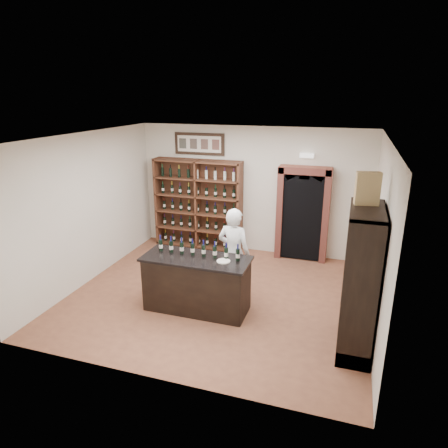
{
  "coord_description": "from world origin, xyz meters",
  "views": [
    {
      "loc": [
        2.21,
        -6.51,
        3.71
      ],
      "look_at": [
        0.02,
        0.3,
        1.35
      ],
      "focal_mm": 32.0,
      "sensor_mm": 36.0,
      "label": 1
    }
  ],
  "objects": [
    {
      "name": "counter_bottle_7",
      "position": [
        0.52,
        -0.5,
        1.11
      ],
      "size": [
        0.07,
        0.07,
        0.3
      ],
      "color": "black",
      "rests_on": "tasting_counter"
    },
    {
      "name": "counter_bottle_3",
      "position": [
        -0.3,
        -0.5,
        1.11
      ],
      "size": [
        0.07,
        0.07,
        0.3
      ],
      "color": "black",
      "rests_on": "tasting_counter"
    },
    {
      "name": "wine_shelf",
      "position": [
        -1.3,
        2.33,
        1.1
      ],
      "size": [
        2.2,
        0.38,
        2.2
      ],
      "color": "brown",
      "rests_on": "ground"
    },
    {
      "name": "counter_bottle_2",
      "position": [
        -0.51,
        -0.5,
        1.11
      ],
      "size": [
        0.07,
        0.07,
        0.3
      ],
      "color": "black",
      "rests_on": "tasting_counter"
    },
    {
      "name": "wall_back",
      "position": [
        0.0,
        2.5,
        1.5
      ],
      "size": [
        5.5,
        0.04,
        3.0
      ],
      "primitive_type": "cube",
      "color": "silver",
      "rests_on": "ground"
    },
    {
      "name": "framed_picture",
      "position": [
        -1.3,
        2.47,
        2.55
      ],
      "size": [
        1.25,
        0.04,
        0.52
      ],
      "primitive_type": "cube",
      "color": "black",
      "rests_on": "wall_back"
    },
    {
      "name": "plate",
      "position": [
        0.3,
        -0.62,
        1.01
      ],
      "size": [
        0.23,
        0.23,
        0.02
      ],
      "primitive_type": "cylinder",
      "color": "beige",
      "rests_on": "tasting_counter"
    },
    {
      "name": "wine_crate",
      "position": [
        2.45,
        -0.7,
        2.43
      ],
      "size": [
        0.35,
        0.19,
        0.47
      ],
      "primitive_type": "cube",
      "rotation": [
        0.0,
        0.0,
        0.17
      ],
      "color": "tan",
      "rests_on": "side_cabinet"
    },
    {
      "name": "floor",
      "position": [
        0.0,
        0.0,
        0.0
      ],
      "size": [
        5.5,
        5.5,
        0.0
      ],
      "primitive_type": "plane",
      "color": "brown",
      "rests_on": "ground"
    },
    {
      "name": "arched_doorway",
      "position": [
        1.25,
        2.33,
        1.14
      ],
      "size": [
        1.17,
        0.35,
        2.17
      ],
      "color": "black",
      "rests_on": "ground"
    },
    {
      "name": "counter_bottle_5",
      "position": [
        0.11,
        -0.5,
        1.11
      ],
      "size": [
        0.07,
        0.07,
        0.3
      ],
      "color": "black",
      "rests_on": "tasting_counter"
    },
    {
      "name": "wall_right",
      "position": [
        2.75,
        0.0,
        1.5
      ],
      "size": [
        0.04,
        5.0,
        3.0
      ],
      "primitive_type": "cube",
      "color": "silver",
      "rests_on": "ground"
    },
    {
      "name": "counter_bottle_4",
      "position": [
        -0.1,
        -0.5,
        1.11
      ],
      "size": [
        0.07,
        0.07,
        0.3
      ],
      "color": "black",
      "rests_on": "tasting_counter"
    },
    {
      "name": "shopkeeper",
      "position": [
        0.27,
        0.1,
        0.87
      ],
      "size": [
        0.69,
        0.5,
        1.74
      ],
      "primitive_type": "imported",
      "rotation": [
        0.0,
        0.0,
        3.0
      ],
      "color": "white",
      "rests_on": "ground"
    },
    {
      "name": "ceiling",
      "position": [
        0.0,
        0.0,
        3.0
      ],
      "size": [
        5.5,
        5.5,
        0.0
      ],
      "primitive_type": "plane",
      "rotation": [
        3.14,
        0.0,
        0.0
      ],
      "color": "white",
      "rests_on": "wall_back"
    },
    {
      "name": "emergency_light",
      "position": [
        1.25,
        2.42,
        2.4
      ],
      "size": [
        0.3,
        0.1,
        0.1
      ],
      "primitive_type": "cube",
      "color": "white",
      "rests_on": "wall_back"
    },
    {
      "name": "side_cabinet",
      "position": [
        2.52,
        -0.9,
        0.75
      ],
      "size": [
        0.48,
        1.2,
        2.2
      ],
      "color": "black",
      "rests_on": "ground"
    },
    {
      "name": "counter_bottle_6",
      "position": [
        0.31,
        -0.5,
        1.11
      ],
      "size": [
        0.07,
        0.07,
        0.3
      ],
      "color": "black",
      "rests_on": "tasting_counter"
    },
    {
      "name": "counter_bottle_1",
      "position": [
        -0.71,
        -0.5,
        1.11
      ],
      "size": [
        0.07,
        0.07,
        0.3
      ],
      "color": "black",
      "rests_on": "tasting_counter"
    },
    {
      "name": "counter_bottle_0",
      "position": [
        -0.92,
        -0.5,
        1.11
      ],
      "size": [
        0.07,
        0.07,
        0.3
      ],
      "color": "black",
      "rests_on": "tasting_counter"
    },
    {
      "name": "tasting_counter",
      "position": [
        -0.2,
        -0.6,
        0.49
      ],
      "size": [
        1.88,
        0.78,
        1.0
      ],
      "color": "black",
      "rests_on": "ground"
    },
    {
      "name": "wall_left",
      "position": [
        -2.75,
        0.0,
        1.5
      ],
      "size": [
        0.04,
        5.0,
        3.0
      ],
      "primitive_type": "cube",
      "color": "silver",
      "rests_on": "ground"
    }
  ]
}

